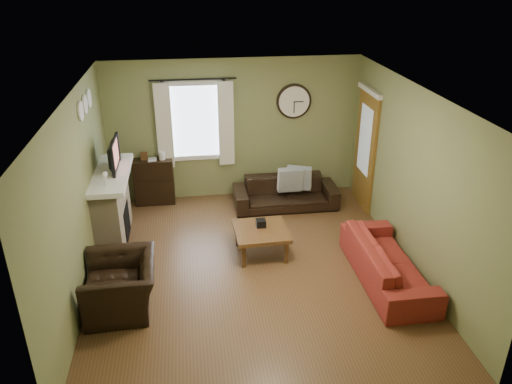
{
  "coord_description": "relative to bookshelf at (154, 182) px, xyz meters",
  "views": [
    {
      "loc": [
        -0.82,
        -6.14,
        4.15
      ],
      "look_at": [
        0.1,
        0.4,
        1.05
      ],
      "focal_mm": 35.0,
      "sensor_mm": 36.0,
      "label": 1
    }
  ],
  "objects": [
    {
      "name": "wall_left",
      "position": [
        -0.79,
        -2.43,
        0.87
      ],
      "size": [
        0.0,
        5.2,
        2.6
      ],
      "primitive_type": "cube",
      "color": "olive",
      "rests_on": "ground"
    },
    {
      "name": "ceiling",
      "position": [
        1.51,
        -2.43,
        2.17
      ],
      "size": [
        4.6,
        5.2,
        0.0
      ],
      "primitive_type": "cube",
      "color": "white",
      "rests_on": "ground"
    },
    {
      "name": "wine_glass_b",
      "position": [
        -0.54,
        -1.76,
        0.85
      ],
      "size": [
        0.07,
        0.07,
        0.21
      ],
      "primitive_type": null,
      "color": "white",
      "rests_on": "mantel"
    },
    {
      "name": "tv",
      "position": [
        -0.54,
        -1.13,
        0.93
      ],
      "size": [
        0.08,
        0.6,
        0.35
      ],
      "primitive_type": "imported",
      "rotation": [
        0.0,
        0.0,
        1.57
      ],
      "color": "black",
      "rests_on": "mantel"
    },
    {
      "name": "sofa_brown",
      "position": [
        2.37,
        -0.5,
        -0.15
      ],
      "size": [
        1.87,
        0.73,
        0.55
      ],
      "primitive_type": "imported",
      "color": "black",
      "rests_on": "floor"
    },
    {
      "name": "wall_right",
      "position": [
        3.81,
        -2.43,
        0.87
      ],
      "size": [
        0.0,
        5.2,
        2.6
      ],
      "primitive_type": "cube",
      "color": "olive",
      "rests_on": "ground"
    },
    {
      "name": "medallion_right",
      "position": [
        -0.77,
        -0.93,
        1.82
      ],
      "size": [
        0.28,
        0.28,
        0.03
      ],
      "primitive_type": "cylinder",
      "color": "white",
      "rests_on": "wall_left"
    },
    {
      "name": "medallion_mid",
      "position": [
        -0.77,
        -1.28,
        1.82
      ],
      "size": [
        0.28,
        0.28,
        0.03
      ],
      "primitive_type": "cylinder",
      "color": "white",
      "rests_on": "wall_left"
    },
    {
      "name": "fireplace",
      "position": [
        -0.59,
        -1.28,
        0.12
      ],
      "size": [
        0.4,
        1.4,
        1.1
      ],
      "primitive_type": "cube",
      "color": "tan",
      "rests_on": "floor"
    },
    {
      "name": "curtain_left",
      "position": [
        0.26,
        0.05,
        1.02
      ],
      "size": [
        0.28,
        0.04,
        1.55
      ],
      "primitive_type": "cube",
      "color": "silver",
      "rests_on": "wall_back"
    },
    {
      "name": "bookshelf",
      "position": [
        0.0,
        0.0,
        0.0
      ],
      "size": [
        0.72,
        0.31,
        0.86
      ],
      "primitive_type": null,
      "color": "black",
      "rests_on": "floor"
    },
    {
      "name": "sofa_red",
      "position": [
        3.34,
        -2.97,
        -0.14
      ],
      "size": [
        0.78,
        1.99,
        0.58
      ],
      "primitive_type": "imported",
      "rotation": [
        0.0,
        0.0,
        1.57
      ],
      "color": "maroon",
      "rests_on": "floor"
    },
    {
      "name": "door",
      "position": [
        3.78,
        -0.58,
        0.62
      ],
      "size": [
        0.05,
        0.9,
        2.1
      ],
      "primitive_type": "cube",
      "color": "brown",
      "rests_on": "floor"
    },
    {
      "name": "wall_front",
      "position": [
        1.51,
        -5.03,
        0.87
      ],
      "size": [
        4.6,
        0.0,
        2.6
      ],
      "primitive_type": "cube",
      "color": "olive",
      "rests_on": "ground"
    },
    {
      "name": "armchair",
      "position": [
        -0.3,
        -3.08,
        -0.09
      ],
      "size": [
        0.95,
        1.07,
        0.67
      ],
      "primitive_type": "imported",
      "rotation": [
        0.0,
        0.0,
        -1.53
      ],
      "color": "black",
      "rests_on": "floor"
    },
    {
      "name": "mantel",
      "position": [
        -0.56,
        -1.28,
        0.71
      ],
      "size": [
        0.58,
        1.6,
        0.08
      ],
      "primitive_type": "cube",
      "color": "white",
      "rests_on": "fireplace"
    },
    {
      "name": "wine_glass_a",
      "position": [
        -0.54,
        -1.8,
        0.85
      ],
      "size": [
        0.07,
        0.07,
        0.19
      ],
      "primitive_type": null,
      "color": "white",
      "rests_on": "mantel"
    },
    {
      "name": "curtain_right",
      "position": [
        1.36,
        0.05,
        1.02
      ],
      "size": [
        0.28,
        0.04,
        1.55
      ],
      "primitive_type": "cube",
      "color": "silver",
      "rests_on": "wall_back"
    },
    {
      "name": "wall_clock",
      "position": [
        2.61,
        0.12,
        1.37
      ],
      "size": [
        0.64,
        0.06,
        0.64
      ],
      "primitive_type": null,
      "color": "white",
      "rests_on": "wall_back"
    },
    {
      "name": "book",
      "position": [
        -0.07,
        -0.02,
        0.53
      ],
      "size": [
        0.17,
        0.22,
        0.02
      ],
      "primitive_type": "imported",
      "rotation": [
        0.0,
        0.0,
        0.04
      ],
      "color": "#513419",
      "rests_on": "bookshelf"
    },
    {
      "name": "tissue_box",
      "position": [
        1.7,
        -1.94,
        -0.03
      ],
      "size": [
        0.14,
        0.14,
        0.11
      ],
      "primitive_type": "cube",
      "rotation": [
        0.0,
        0.0,
        -0.01
      ],
      "color": "black",
      "rests_on": "coffee_table"
    },
    {
      "name": "firebox",
      "position": [
        -0.4,
        -1.28,
        -0.13
      ],
      "size": [
        0.04,
        0.6,
        0.55
      ],
      "primitive_type": "cube",
      "color": "black",
      "rests_on": "fireplace"
    },
    {
      "name": "coffee_table",
      "position": [
        1.68,
        -2.04,
        -0.22
      ],
      "size": [
        0.82,
        0.82,
        0.42
      ],
      "primitive_type": null,
      "rotation": [
        0.0,
        0.0,
        0.04
      ],
      "color": "#513419",
      "rests_on": "floor"
    },
    {
      "name": "wall_back",
      "position": [
        1.51,
        0.17,
        0.87
      ],
      "size": [
        4.6,
        0.0,
        2.6
      ],
      "primitive_type": "cube",
      "color": "olive",
      "rests_on": "ground"
    },
    {
      "name": "pillow_left",
      "position": [
        2.62,
        -0.48,
        0.12
      ],
      "size": [
        0.46,
        0.29,
        0.44
      ],
      "primitive_type": "cube",
      "rotation": [
        0.0,
        0.0,
        -0.38
      ],
      "color": "gray",
      "rests_on": "sofa_brown"
    },
    {
      "name": "medallion_left",
      "position": [
        -0.77,
        -1.63,
        1.82
      ],
      "size": [
        0.28,
        0.28,
        0.03
      ],
      "primitive_type": "cylinder",
      "color": "white",
      "rests_on": "wall_left"
    },
    {
      "name": "curtain_rod",
      "position": [
        0.81,
        0.05,
        1.84
      ],
      "size": [
        0.03,
        0.03,
        1.5
      ],
      "primitive_type": "cylinder",
      "color": "black",
      "rests_on": "wall_back"
    },
    {
      "name": "tv_screen",
      "position": [
        -0.46,
        -1.13,
        0.98
      ],
      "size": [
        0.02,
        0.62,
        0.36
      ],
      "primitive_type": "cube",
      "color": "#994C3F",
      "rests_on": "mantel"
    },
    {
      "name": "window_pane",
      "position": [
        0.81,
        0.15,
        1.07
      ],
      "size": [
        1.0,
        0.02,
        1.3
      ],
      "primitive_type": null,
      "color": "silver",
      "rests_on": "wall_back"
    },
    {
      "name": "pillow_right",
      "position": [
        2.44,
        -0.54,
        0.12
      ],
      "size": [
        0.45,
        0.14,
        0.45
      ],
      "primitive_type": "cube",
      "rotation": [
        0.0,
        0.0,
        0.02
      ],
      "color": "gray",
      "rests_on": "sofa_brown"
    },
    {
      "name": "floor",
      "position": [
        1.51,
        -2.43,
        -0.43
      ],
      "size": [
        4.6,
        5.2,
        0.0
      ],
      "primitive_type": "cube",
      "color": "brown",
      "rests_on": "ground"
    }
  ]
}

